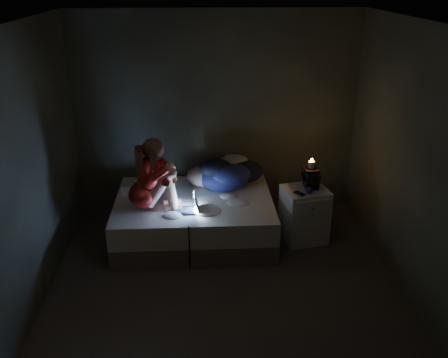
{
  "coord_description": "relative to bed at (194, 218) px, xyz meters",
  "views": [
    {
      "loc": [
        -0.24,
        -4.04,
        2.99
      ],
      "look_at": [
        0.05,
        1.0,
        0.8
      ],
      "focal_mm": 38.51,
      "sensor_mm": 36.0,
      "label": 1
    }
  ],
  "objects": [
    {
      "name": "nightstand",
      "position": [
        1.31,
        -0.13,
        0.08
      ],
      "size": [
        0.57,
        0.53,
        0.66
      ],
      "primitive_type": "cube",
      "rotation": [
        0.0,
        0.0,
        0.19
      ],
      "color": "silver",
      "rests_on": "ground"
    },
    {
      "name": "laptop",
      "position": [
        -0.1,
        -0.32,
        0.36
      ],
      "size": [
        0.32,
        0.24,
        0.22
      ],
      "primitive_type": null,
      "rotation": [
        0.0,
        0.0,
        0.05
      ],
      "color": "black",
      "rests_on": "bed"
    },
    {
      "name": "floor",
      "position": [
        0.3,
        -1.1,
        -0.26
      ],
      "size": [
        3.6,
        3.8,
        0.02
      ],
      "primitive_type": "cube",
      "color": "black",
      "rests_on": "ground"
    },
    {
      "name": "wall_right",
      "position": [
        2.11,
        -1.1,
        1.05
      ],
      "size": [
        0.02,
        3.8,
        2.6
      ],
      "primitive_type": "cube",
      "color": "#2D2F2A",
      "rests_on": "ground"
    },
    {
      "name": "wall_left",
      "position": [
        -1.51,
        -1.1,
        1.05
      ],
      "size": [
        0.02,
        3.8,
        2.6
      ],
      "primitive_type": "cube",
      "color": "#2D2F2A",
      "rests_on": "ground"
    },
    {
      "name": "woman",
      "position": [
        -0.56,
        -0.23,
        0.67
      ],
      "size": [
        0.55,
        0.4,
        0.84
      ],
      "primitive_type": null,
      "rotation": [
        0.0,
        0.0,
        0.11
      ],
      "color": "maroon",
      "rests_on": "bed"
    },
    {
      "name": "clothes_pile",
      "position": [
        0.37,
        0.32,
        0.46
      ],
      "size": [
        0.75,
        0.63,
        0.41
      ],
      "primitive_type": null,
      "rotation": [
        0.0,
        0.0,
        0.14
      ],
      "color": "navy",
      "rests_on": "bed"
    },
    {
      "name": "ceiling",
      "position": [
        0.3,
        -1.1,
        2.36
      ],
      "size": [
        3.6,
        3.8,
        0.02
      ],
      "primitive_type": "cube",
      "color": "silver",
      "rests_on": "ground"
    },
    {
      "name": "bed",
      "position": [
        0.0,
        0.0,
        0.0
      ],
      "size": [
        1.85,
        1.39,
        0.51
      ],
      "primitive_type": null,
      "color": "beige",
      "rests_on": "ground"
    },
    {
      "name": "phone",
      "position": [
        1.18,
        -0.23,
        0.41
      ],
      "size": [
        0.12,
        0.16,
        0.01
      ],
      "primitive_type": "cube",
      "rotation": [
        0.0,
        0.0,
        0.41
      ],
      "color": "black",
      "rests_on": "nightstand"
    },
    {
      "name": "blue_orb",
      "position": [
        1.29,
        -0.25,
        0.44
      ],
      "size": [
        0.08,
        0.08,
        0.08
      ],
      "primitive_type": "sphere",
      "color": "navy",
      "rests_on": "nightstand"
    },
    {
      "name": "pillow",
      "position": [
        -0.67,
        0.27,
        0.31
      ],
      "size": [
        0.4,
        0.29,
        0.12
      ],
      "primitive_type": "cube",
      "color": "beige",
      "rests_on": "bed"
    },
    {
      "name": "book_stack",
      "position": [
        1.36,
        -0.08,
        0.52
      ],
      "size": [
        0.19,
        0.25,
        0.24
      ],
      "primitive_type": null,
      "color": "black",
      "rests_on": "nightstand"
    },
    {
      "name": "wall_front",
      "position": [
        0.3,
        -3.01,
        1.05
      ],
      "size": [
        3.6,
        0.02,
        2.6
      ],
      "primitive_type": "cube",
      "color": "#2D2F2A",
      "rests_on": "ground"
    },
    {
      "name": "candle",
      "position": [
        1.36,
        -0.08,
        0.69
      ],
      "size": [
        0.07,
        0.07,
        0.08
      ],
      "primitive_type": "cylinder",
      "color": "beige",
      "rests_on": "book_stack"
    },
    {
      "name": "wall_back",
      "position": [
        0.3,
        0.81,
        1.05
      ],
      "size": [
        3.6,
        0.02,
        2.6
      ],
      "primitive_type": "cube",
      "color": "#2D2F2A",
      "rests_on": "ground"
    }
  ]
}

